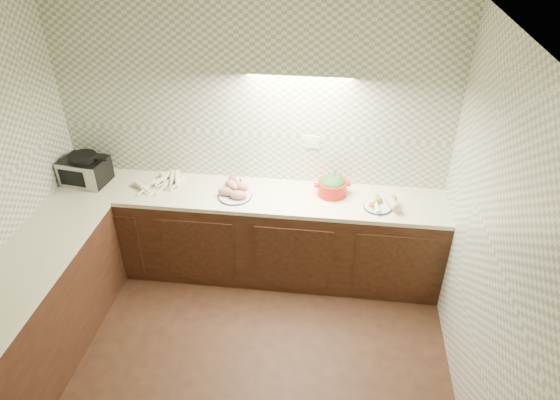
# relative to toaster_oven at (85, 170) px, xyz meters

# --- Properties ---
(room) EXTENTS (3.60, 3.60, 2.60)m
(room) POSITION_rel_toaster_oven_xyz_m (1.56, -1.52, 0.59)
(room) COLOR black
(room) RESTS_ON ground
(counter) EXTENTS (3.60, 3.60, 0.90)m
(counter) POSITION_rel_toaster_oven_xyz_m (0.88, -0.84, -0.58)
(counter) COLOR black
(counter) RESTS_ON ground
(toaster_oven) EXTENTS (0.44, 0.36, 0.29)m
(toaster_oven) POSITION_rel_toaster_oven_xyz_m (0.00, 0.00, 0.00)
(toaster_oven) COLOR black
(toaster_oven) RESTS_ON counter
(parsnip_pile) EXTENTS (0.47, 0.43, 0.09)m
(parsnip_pile) POSITION_rel_toaster_oven_xyz_m (0.67, 0.01, -0.10)
(parsnip_pile) COLOR #F9F7C6
(parsnip_pile) RESTS_ON counter
(sweet_potato_plate) EXTENTS (0.32, 0.31, 0.14)m
(sweet_potato_plate) POSITION_rel_toaster_oven_xyz_m (1.45, -0.08, -0.08)
(sweet_potato_plate) COLOR #161F46
(sweet_potato_plate) RESTS_ON counter
(onion_bowl) EXTENTS (0.14, 0.14, 0.11)m
(onion_bowl) POSITION_rel_toaster_oven_xyz_m (1.40, 0.10, -0.09)
(onion_bowl) COLOR black
(onion_bowl) RESTS_ON counter
(dutch_oven) EXTENTS (0.33, 0.32, 0.19)m
(dutch_oven) POSITION_rel_toaster_oven_xyz_m (2.32, 0.06, -0.04)
(dutch_oven) COLOR #BB1606
(dutch_oven) RESTS_ON counter
(veg_plate) EXTENTS (0.32, 0.31, 0.12)m
(veg_plate) POSITION_rel_toaster_oven_xyz_m (2.78, -0.08, -0.09)
(veg_plate) COLOR #161F46
(veg_plate) RESTS_ON counter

